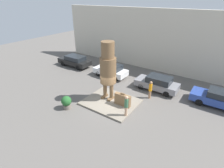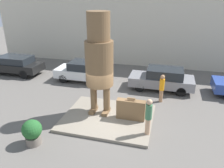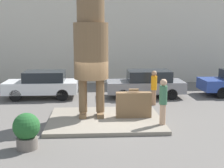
# 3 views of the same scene
# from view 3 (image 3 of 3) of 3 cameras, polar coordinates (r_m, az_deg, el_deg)

# --- Properties ---
(ground_plane) EXTENTS (60.00, 60.00, 0.00)m
(ground_plane) POSITION_cam_3_polar(r_m,az_deg,el_deg) (13.10, -1.25, -6.88)
(ground_plane) COLOR #605B56
(pedestal) EXTENTS (4.65, 3.84, 0.15)m
(pedestal) POSITION_cam_3_polar(r_m,az_deg,el_deg) (13.07, -1.25, -6.56)
(pedestal) COLOR gray
(pedestal) RESTS_ON ground_plane
(building_backdrop) EXTENTS (28.00, 0.60, 7.50)m
(building_backdrop) POSITION_cam_3_polar(r_m,az_deg,el_deg) (22.46, -2.33, 9.79)
(building_backdrop) COLOR beige
(building_backdrop) RESTS_ON ground_plane
(statue_figure) EXTENTS (1.43, 1.43, 5.30)m
(statue_figure) POSITION_cam_3_polar(r_m,az_deg,el_deg) (12.95, -3.87, 7.54)
(statue_figure) COLOR brown
(statue_figure) RESTS_ON pedestal
(giant_suitcase) EXTENTS (1.47, 0.37, 1.22)m
(giant_suitcase) POSITION_cam_3_polar(r_m,az_deg,el_deg) (13.10, 3.97, -3.78)
(giant_suitcase) COLOR brown
(giant_suitcase) RESTS_ON pedestal
(tourist) EXTENTS (0.30, 0.30, 1.79)m
(tourist) POSITION_cam_3_polar(r_m,az_deg,el_deg) (12.12, 9.32, -2.86)
(tourist) COLOR tan
(tourist) RESTS_ON pedestal
(parked_car_white) EXTENTS (4.01, 1.82, 1.51)m
(parked_car_white) POSITION_cam_3_polar(r_m,az_deg,el_deg) (17.84, -12.64, 0.01)
(parked_car_white) COLOR silver
(parked_car_white) RESTS_ON ground_plane
(parked_car_grey) EXTENTS (4.32, 1.82, 1.52)m
(parked_car_grey) POSITION_cam_3_polar(r_m,az_deg,el_deg) (17.76, 6.27, 0.14)
(parked_car_grey) COLOR gray
(parked_car_grey) RESTS_ON ground_plane
(planter_pot) EXTENTS (0.86, 0.86, 1.18)m
(planter_pot) POSITION_cam_3_polar(r_m,az_deg,el_deg) (10.40, -15.36, -8.09)
(planter_pot) COLOR #70665B
(planter_pot) RESTS_ON ground_plane
(worker_hivis) EXTENTS (0.30, 0.30, 1.76)m
(worker_hivis) POSITION_cam_3_polar(r_m,az_deg,el_deg) (15.86, 7.67, -0.43)
(worker_hivis) COLOR #A87A56
(worker_hivis) RESTS_ON ground_plane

